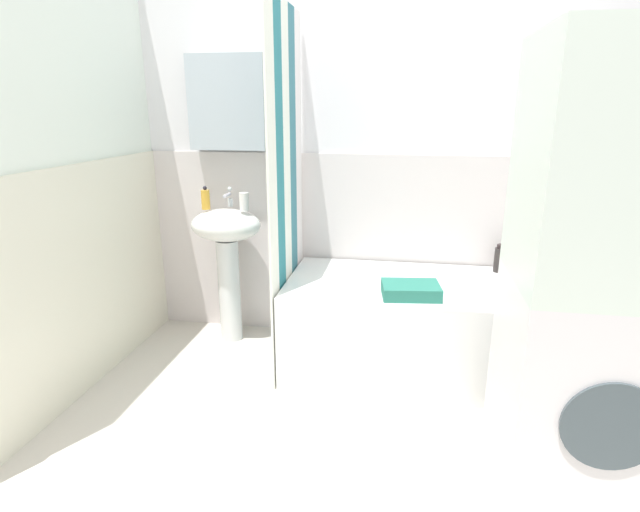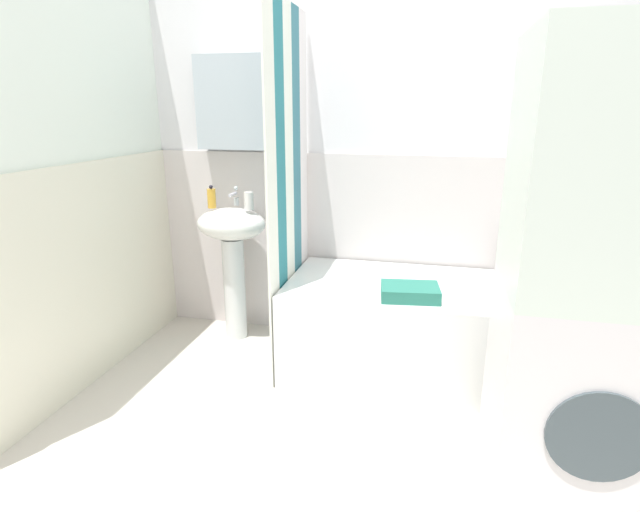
% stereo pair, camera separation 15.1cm
% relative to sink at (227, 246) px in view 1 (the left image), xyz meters
% --- Properties ---
extents(ground_plane, '(4.80, 5.60, 0.04)m').
position_rel_sink_xyz_m(ground_plane, '(0.98, -1.03, -0.66)').
color(ground_plane, beige).
extents(wall_back_tiled, '(3.60, 0.18, 2.40)m').
position_rel_sink_xyz_m(wall_back_tiled, '(0.92, 0.23, 0.50)').
color(wall_back_tiled, white).
rests_on(wall_back_tiled, ground_plane).
extents(wall_left_tiled, '(0.07, 1.81, 2.40)m').
position_rel_sink_xyz_m(wall_left_tiled, '(-0.59, -0.69, 0.48)').
color(wall_left_tiled, white).
rests_on(wall_left_tiled, ground_plane).
extents(sink, '(0.44, 0.34, 0.87)m').
position_rel_sink_xyz_m(sink, '(0.00, 0.00, 0.00)').
color(sink, white).
rests_on(sink, ground_plane).
extents(faucet, '(0.03, 0.12, 0.12)m').
position_rel_sink_xyz_m(faucet, '(-0.00, 0.08, 0.29)').
color(faucet, silver).
rests_on(faucet, sink).
extents(soap_dispenser, '(0.05, 0.05, 0.14)m').
position_rel_sink_xyz_m(soap_dispenser, '(-0.12, -0.02, 0.30)').
color(soap_dispenser, gold).
rests_on(soap_dispenser, sink).
extents(toothbrush_cup, '(0.06, 0.06, 0.11)m').
position_rel_sink_xyz_m(toothbrush_cup, '(0.13, -0.01, 0.29)').
color(toothbrush_cup, white).
rests_on(toothbrush_cup, sink).
extents(bathtub, '(1.55, 0.76, 0.53)m').
position_rel_sink_xyz_m(bathtub, '(1.23, -0.19, -0.37)').
color(bathtub, white).
rests_on(bathtub, ground_plane).
extents(shower_curtain, '(0.01, 0.76, 2.00)m').
position_rel_sink_xyz_m(shower_curtain, '(0.44, -0.19, 0.36)').
color(shower_curtain, white).
rests_on(shower_curtain, ground_plane).
extents(lotion_bottle, '(0.05, 0.05, 0.18)m').
position_rel_sink_xyz_m(lotion_bottle, '(1.90, 0.12, -0.02)').
color(lotion_bottle, '#C54E6B').
rests_on(lotion_bottle, bathtub).
extents(conditioner_bottle, '(0.07, 0.07, 0.17)m').
position_rel_sink_xyz_m(conditioner_bottle, '(1.78, 0.10, -0.03)').
color(conditioner_bottle, white).
rests_on(conditioner_bottle, bathtub).
extents(shampoo_bottle, '(0.07, 0.07, 0.17)m').
position_rel_sink_xyz_m(shampoo_bottle, '(1.67, 0.10, -0.03)').
color(shampoo_bottle, '#2C2725').
rests_on(shampoo_bottle, bathtub).
extents(towel_folded, '(0.32, 0.24, 0.07)m').
position_rel_sink_xyz_m(towel_folded, '(1.15, -0.41, -0.07)').
color(towel_folded, '#2A7462').
rests_on(towel_folded, bathtub).
extents(washer_dryer_stack, '(0.59, 0.60, 1.72)m').
position_rel_sink_xyz_m(washer_dryer_stack, '(1.80, -1.05, 0.22)').
color(washer_dryer_stack, white).
rests_on(washer_dryer_stack, ground_plane).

